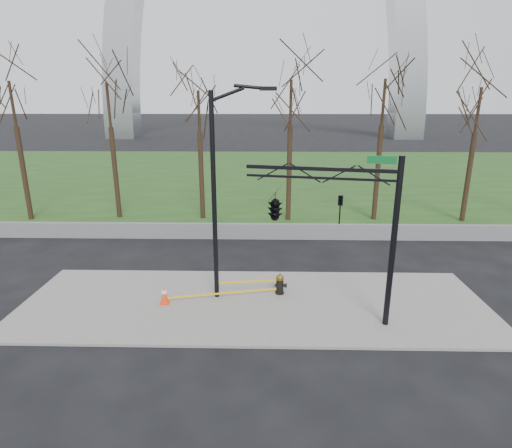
{
  "coord_description": "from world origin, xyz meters",
  "views": [
    {
      "loc": [
        0.4,
        -14.45,
        7.63
      ],
      "look_at": [
        0.04,
        2.0,
        2.69
      ],
      "focal_mm": 28.78,
      "sensor_mm": 36.0,
      "label": 1
    }
  ],
  "objects_px": {
    "street_light": "(220,184)",
    "traffic_signal_mast": "(297,208)",
    "fire_hydrant": "(280,284)",
    "traffic_cone": "(164,295)"
  },
  "relations": [
    {
      "from": "traffic_cone",
      "to": "fire_hydrant",
      "type": "bearing_deg",
      "value": 11.93
    },
    {
      "from": "traffic_cone",
      "to": "traffic_signal_mast",
      "type": "bearing_deg",
      "value": -8.03
    },
    {
      "from": "fire_hydrant",
      "to": "street_light",
      "type": "relative_size",
      "value": 0.11
    },
    {
      "from": "traffic_cone",
      "to": "traffic_signal_mast",
      "type": "xyz_separation_m",
      "value": [
        4.97,
        -0.7,
        3.71
      ]
    },
    {
      "from": "fire_hydrant",
      "to": "street_light",
      "type": "bearing_deg",
      "value": -163.25
    },
    {
      "from": "fire_hydrant",
      "to": "traffic_cone",
      "type": "relative_size",
      "value": 1.31
    },
    {
      "from": "fire_hydrant",
      "to": "street_light",
      "type": "height_order",
      "value": "street_light"
    },
    {
      "from": "street_light",
      "to": "traffic_signal_mast",
      "type": "height_order",
      "value": "street_light"
    },
    {
      "from": "fire_hydrant",
      "to": "street_light",
      "type": "xyz_separation_m",
      "value": [
        -2.32,
        -0.29,
        4.19
      ]
    },
    {
      "from": "traffic_cone",
      "to": "street_light",
      "type": "bearing_deg",
      "value": 16.8
    }
  ]
}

